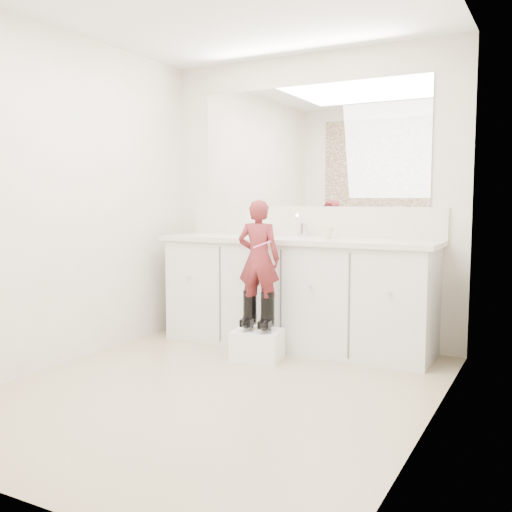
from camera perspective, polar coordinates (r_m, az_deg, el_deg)
The scene contains 18 objects.
floor at distance 3.71m, azimuth -4.04°, elevation -13.16°, with size 3.00×3.00×0.00m, color #8B7E5B.
wall_back at distance 4.85m, azimuth 5.35°, elevation 5.67°, with size 2.60×2.60×0.00m, color beige.
wall_front at distance 2.38m, azimuth -23.85°, elevation 5.28°, with size 2.60×2.60×0.00m, color beige.
wall_left at distance 4.35m, azimuth -18.90°, elevation 5.40°, with size 3.00×3.00×0.00m, color beige.
wall_right at distance 3.03m, azimuth 17.24°, elevation 5.48°, with size 3.00×3.00×0.00m, color beige.
vanity_cabinet at distance 4.66m, azimuth 3.96°, elevation -3.89°, with size 2.20×0.55×0.85m, color silver.
countertop at distance 4.59m, azimuth 3.92°, elevation 1.57°, with size 2.28×0.58×0.04m, color beige.
backsplash at distance 4.84m, azimuth 5.26°, elevation 3.48°, with size 2.28×0.03×0.25m, color beige.
mirror at distance 4.86m, azimuth 5.35°, elevation 10.87°, with size 2.00×0.02×1.00m, color white.
dot_panel at distance 2.43m, azimuth -24.10°, elevation 15.95°, with size 2.00×0.01×1.20m, color #472819.
faucet at distance 4.74m, azimuth 4.74°, elevation 2.54°, with size 0.08×0.08×0.10m, color silver.
cup at distance 4.55m, azimuth 7.13°, elevation 2.35°, with size 0.10×0.10×0.09m, color beige.
soap_bottle at distance 4.72m, azimuth 1.20°, elevation 3.06°, with size 0.08×0.09×0.19m, color white.
step_stool at distance 4.31m, azimuth 0.14°, elevation -8.89°, with size 0.35×0.29×0.22m, color white.
boot_left at distance 4.31m, azimuth -0.62°, elevation -5.38°, with size 0.11×0.20×0.29m, color black, non-canonical shape.
boot_right at distance 4.24m, azimuth 1.17°, elevation -5.56°, with size 0.11×0.20×0.29m, color black, non-canonical shape.
toddler at distance 4.22m, azimuth 0.27°, elevation -0.26°, with size 0.32×0.21×0.87m, color #AC343A.
toothbrush at distance 4.10m, azimuth 0.62°, elevation 1.16°, with size 0.01×0.01×0.14m, color pink.
Camera 1 is at (1.87, -2.97, 1.19)m, focal length 40.00 mm.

